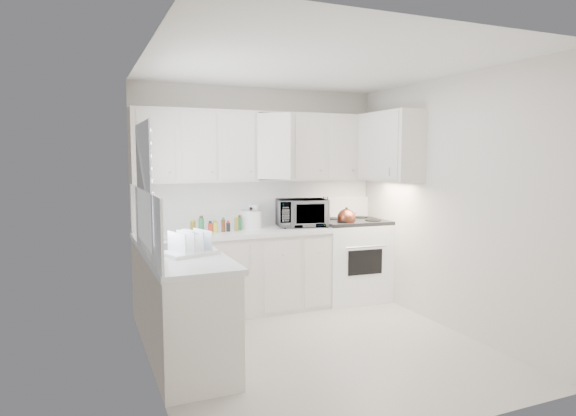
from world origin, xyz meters
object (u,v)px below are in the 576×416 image
tea_kettle (346,217)px  dish_rack (189,241)px  stove (352,248)px  rice_cooker (251,218)px  utensil_crock (325,211)px  microwave (302,210)px

tea_kettle → dish_rack: tea_kettle is taller
stove → rice_cooker: 1.37m
rice_cooker → utensil_crock: (0.85, -0.24, 0.06)m
tea_kettle → microwave: (-0.49, 0.22, 0.08)m
microwave → utensil_crock: 0.29m
utensil_crock → dish_rack: utensil_crock is taller
utensil_crock → dish_rack: bearing=-150.6°
utensil_crock → dish_rack: 2.11m
rice_cooker → dish_rack: bearing=-132.9°
stove → dish_rack: (-2.28, -1.15, 0.43)m
microwave → dish_rack: (-1.61, -1.21, -0.08)m
tea_kettle → microwave: size_ratio=0.47×
rice_cooker → dish_rack: size_ratio=0.59×
microwave → utensil_crock: bearing=-25.2°
stove → microwave: bearing=178.9°
stove → rice_cooker: (-1.29, 0.12, 0.43)m
utensil_crock → rice_cooker: bearing=164.5°
stove → utensil_crock: 0.68m
rice_cooker → stove: bearing=-10.3°
microwave → dish_rack: size_ratio=1.39×
stove → utensil_crock: utensil_crock is taller
stove → dish_rack: size_ratio=3.02×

